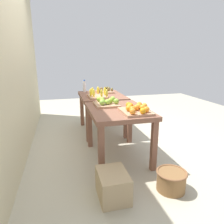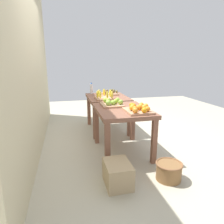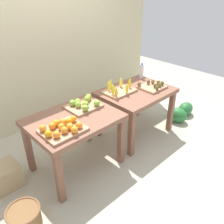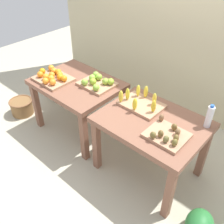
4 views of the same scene
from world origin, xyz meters
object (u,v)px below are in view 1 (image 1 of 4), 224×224
banana_crate (98,95)px  water_bottle (84,86)px  cardboard_produce_box (113,185)px  display_table_right (102,100)px  kiwi_bin (105,91)px  orange_bin (136,109)px  display_table_left (118,116)px  wicker_basket (171,180)px  watermelon_pile (106,112)px  apple_bin (106,103)px

banana_crate → water_bottle: size_ratio=1.79×
water_bottle → cardboard_produce_box: water_bottle is taller
display_table_right → kiwi_bin: size_ratio=2.88×
orange_bin → kiwi_bin: size_ratio=1.26×
display_table_left → cardboard_produce_box: 1.02m
kiwi_bin → cardboard_produce_box: 2.32m
display_table_right → wicker_basket: size_ratio=3.10×
display_table_right → water_bottle: (0.43, 0.27, 0.22)m
banana_crate → orange_bin: bearing=-165.8°
orange_bin → water_bottle: water_bottle is taller
display_table_left → wicker_basket: 1.08m
kiwi_bin → water_bottle: 0.44m
display_table_left → orange_bin: 0.33m
orange_bin → watermelon_pile: orange_bin is taller
cardboard_produce_box → water_bottle: bearing=-0.7°
kiwi_bin → wicker_basket: size_ratio=1.08×
banana_crate → kiwi_bin: size_ratio=1.22×
orange_bin → water_bottle: size_ratio=1.86×
orange_bin → kiwi_bin: (1.60, 0.05, -0.01)m
water_bottle → wicker_basket: 2.62m
display_table_left → orange_bin: size_ratio=2.28×
display_table_right → water_bottle: bearing=32.0°
orange_bin → watermelon_pile: bearing=-2.9°
kiwi_bin → cardboard_produce_box: kiwi_bin is taller
banana_crate → water_bottle: water_bottle is taller
display_table_right → banana_crate: banana_crate is taller
apple_bin → banana_crate: 0.64m
orange_bin → banana_crate: bearing=14.2°
water_bottle → watermelon_pile: 1.03m
apple_bin → banana_crate: banana_crate is taller
wicker_basket → display_table_left: bearing=21.5°
cardboard_produce_box → display_table_left: bearing=-19.5°
water_bottle → orange_bin: bearing=-166.4°
apple_bin → kiwi_bin: 1.13m
display_table_left → apple_bin: 0.31m
watermelon_pile → wicker_basket: bearing=-178.7°
apple_bin → banana_crate: size_ratio=0.92×
kiwi_bin → wicker_basket: kiwi_bin is taller
water_bottle → wicker_basket: water_bottle is taller
wicker_basket → water_bottle: bearing=14.3°
banana_crate → cardboard_produce_box: bearing=174.1°
display_table_left → cardboard_produce_box: size_ratio=2.60×
apple_bin → water_bottle: (1.31, 0.16, 0.07)m
display_table_left → display_table_right: 1.12m
display_table_left → orange_bin: orange_bin is taller
watermelon_pile → apple_bin: bearing=167.7°
apple_bin → banana_crate: (0.64, 0.01, 0.00)m
banana_crate → wicker_basket: size_ratio=1.31×
cardboard_produce_box → apple_bin: bearing=-9.8°
apple_bin → wicker_basket: (-1.13, -0.46, -0.65)m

